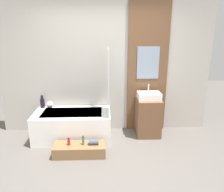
{
  "coord_description": "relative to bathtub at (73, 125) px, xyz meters",
  "views": [
    {
      "loc": [
        -0.02,
        -2.72,
        2.02
      ],
      "look_at": [
        0.11,
        0.69,
        0.99
      ],
      "focal_mm": 35.0,
      "sensor_mm": 36.0,
      "label": 1
    }
  ],
  "objects": [
    {
      "name": "vase_round_light",
      "position": [
        -0.47,
        0.26,
        0.33
      ],
      "size": [
        0.13,
        0.13,
        0.13
      ],
      "primitive_type": "sphere",
      "color": "silver",
      "rests_on": "bathtub"
    },
    {
      "name": "bathtub",
      "position": [
        0.0,
        0.0,
        0.0
      ],
      "size": [
        1.43,
        0.75,
        0.54
      ],
      "color": "white",
      "rests_on": "ground_plane"
    },
    {
      "name": "wall_wood_accent",
      "position": [
        1.47,
        0.37,
        1.03
      ],
      "size": [
        0.79,
        0.04,
        2.6
      ],
      "color": "brown",
      "rests_on": "ground_plane"
    },
    {
      "name": "vanity_cabinet",
      "position": [
        1.47,
        0.11,
        0.1
      ],
      "size": [
        0.46,
        0.49,
        0.75
      ],
      "primitive_type": "cube",
      "color": "brown",
      "rests_on": "ground_plane"
    },
    {
      "name": "ground_plane",
      "position": [
        0.63,
        -1.15,
        -0.27
      ],
      "size": [
        12.0,
        12.0,
        0.0
      ],
      "primitive_type": "plane",
      "color": "#605B56"
    },
    {
      "name": "bottle_soap_primary",
      "position": [
        0.01,
        -0.61,
        -0.02
      ],
      "size": [
        0.05,
        0.05,
        0.13
      ],
      "color": "red",
      "rests_on": "wooden_step_bench"
    },
    {
      "name": "towel_roll",
      "position": [
        0.43,
        -0.61,
        -0.04
      ],
      "size": [
        0.16,
        0.09,
        0.09
      ],
      "primitive_type": "cylinder",
      "rotation": [
        0.0,
        1.57,
        0.0
      ],
      "color": "#4C5666",
      "rests_on": "wooden_step_bench"
    },
    {
      "name": "bottle_soap_secondary",
      "position": [
        0.25,
        -0.61,
        -0.01
      ],
      "size": [
        0.04,
        0.04,
        0.16
      ],
      "color": "#38704C",
      "rests_on": "wooden_step_bench"
    },
    {
      "name": "vase_tall_dark",
      "position": [
        -0.62,
        0.28,
        0.37
      ],
      "size": [
        0.08,
        0.08,
        0.25
      ],
      "color": "black",
      "rests_on": "bathtub"
    },
    {
      "name": "sink",
      "position": [
        1.47,
        0.11,
        0.54
      ],
      "size": [
        0.44,
        0.31,
        0.27
      ],
      "color": "white",
      "rests_on": "vanity_cabinet"
    },
    {
      "name": "wall_tiled_back",
      "position": [
        0.63,
        0.43,
        1.03
      ],
      "size": [
        4.2,
        0.06,
        2.6
      ],
      "primitive_type": "cube",
      "color": "#B7B2A8",
      "rests_on": "ground_plane"
    },
    {
      "name": "glass_shower_screen",
      "position": [
        0.68,
        -0.07,
        0.86
      ],
      "size": [
        0.01,
        0.56,
        1.19
      ],
      "primitive_type": "cube",
      "color": "silver",
      "rests_on": "bathtub"
    },
    {
      "name": "wooden_step_bench",
      "position": [
        0.19,
        -0.61,
        -0.18
      ],
      "size": [
        0.87,
        0.33,
        0.19
      ],
      "primitive_type": "cube",
      "color": "olive",
      "rests_on": "ground_plane"
    }
  ]
}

